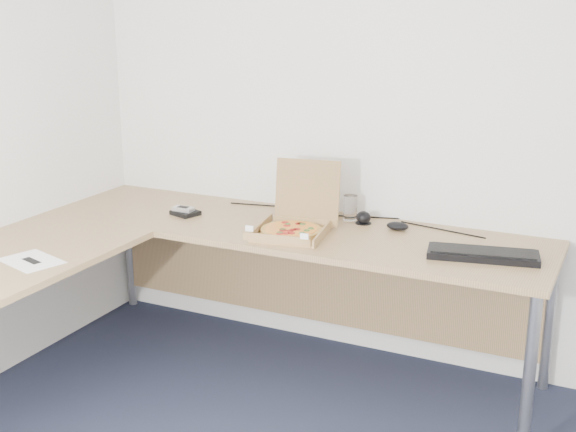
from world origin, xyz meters
The scene contains 11 objects.
room_shell centered at (0.00, 0.00, 1.25)m, with size 3.50×3.50×2.50m, color silver, non-canonical shape.
desk centered at (-0.82, 0.97, 0.70)m, with size 2.50×2.20×0.73m.
pizza_box centered at (-0.43, 1.29, 0.77)m, with size 0.32×0.37×0.32m.
drinking_glass centered at (-0.28, 1.64, 0.79)m, with size 0.07×0.07×0.12m, color silver.
keyboard centered at (0.44, 1.34, 0.74)m, with size 0.46×0.16×0.03m, color black.
mouse centered at (-0.01, 1.57, 0.75)m, with size 0.11×0.07×0.04m, color black.
wallet centered at (-1.07, 1.36, 0.74)m, with size 0.13×0.11×0.02m, color black.
phone centered at (-1.08, 1.35, 0.76)m, with size 0.10×0.06×0.02m, color #B2B5BA.
paper_sheet centered at (-1.26, 0.48, 0.73)m, with size 0.26×0.19×0.00m, color white.
dome_speaker centered at (-0.20, 1.60, 0.76)m, with size 0.08×0.08×0.07m, color black.
cable_bundle centered at (-0.31, 1.68, 0.73)m, with size 0.66×0.04×0.01m, color black, non-canonical shape.
Camera 1 is at (1.01, -1.76, 1.79)m, focal length 47.25 mm.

